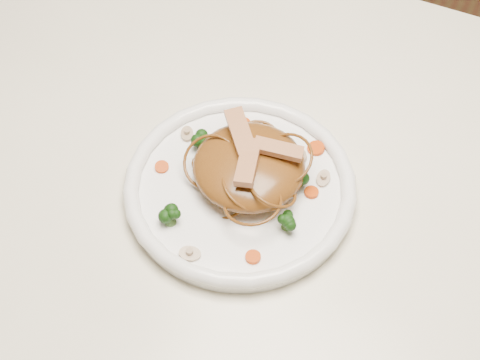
% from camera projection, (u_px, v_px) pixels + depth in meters
% --- Properties ---
extents(table, '(1.20, 0.80, 0.75)m').
position_uv_depth(table, '(289.00, 213.00, 1.01)').
color(table, white).
rests_on(table, ground).
extents(plate, '(0.31, 0.31, 0.02)m').
position_uv_depth(plate, '(240.00, 190.00, 0.90)').
color(plate, white).
rests_on(plate, table).
extents(noodle_mound, '(0.14, 0.14, 0.05)m').
position_uv_depth(noodle_mound, '(249.00, 166.00, 0.88)').
color(noodle_mound, brown).
rests_on(noodle_mound, plate).
extents(chicken_a, '(0.06, 0.03, 0.01)m').
position_uv_depth(chicken_a, '(278.00, 149.00, 0.86)').
color(chicken_a, tan).
rests_on(chicken_a, noodle_mound).
extents(chicken_b, '(0.06, 0.07, 0.01)m').
position_uv_depth(chicken_b, '(240.00, 132.00, 0.87)').
color(chicken_b, tan).
rests_on(chicken_b, noodle_mound).
extents(chicken_c, '(0.04, 0.07, 0.01)m').
position_uv_depth(chicken_c, '(248.00, 162.00, 0.85)').
color(chicken_c, tan).
rests_on(chicken_c, noodle_mound).
extents(broccoli_0, '(0.03, 0.03, 0.03)m').
position_uv_depth(broccoli_0, '(300.00, 175.00, 0.88)').
color(broccoli_0, '#14350B').
rests_on(broccoli_0, plate).
extents(broccoli_1, '(0.03, 0.03, 0.03)m').
position_uv_depth(broccoli_1, '(203.00, 142.00, 0.92)').
color(broccoli_1, '#14350B').
rests_on(broccoli_1, plate).
extents(broccoli_2, '(0.03, 0.03, 0.03)m').
position_uv_depth(broccoli_2, '(170.00, 216.00, 0.85)').
color(broccoli_2, '#14350B').
rests_on(broccoli_2, plate).
extents(broccoli_3, '(0.03, 0.03, 0.03)m').
position_uv_depth(broccoli_3, '(287.00, 219.00, 0.84)').
color(broccoli_3, '#14350B').
rests_on(broccoli_3, plate).
extents(carrot_0, '(0.03, 0.03, 0.00)m').
position_uv_depth(carrot_0, '(316.00, 148.00, 0.93)').
color(carrot_0, '#DA4308').
rests_on(carrot_0, plate).
extents(carrot_1, '(0.02, 0.02, 0.00)m').
position_uv_depth(carrot_1, '(162.00, 167.00, 0.91)').
color(carrot_1, '#DA4308').
rests_on(carrot_1, plate).
extents(carrot_2, '(0.02, 0.02, 0.00)m').
position_uv_depth(carrot_2, '(311.00, 192.00, 0.88)').
color(carrot_2, '#DA4308').
rests_on(carrot_2, plate).
extents(carrot_3, '(0.02, 0.02, 0.00)m').
position_uv_depth(carrot_3, '(244.00, 124.00, 0.95)').
color(carrot_3, '#DA4308').
rests_on(carrot_3, plate).
extents(carrot_4, '(0.02, 0.02, 0.00)m').
position_uv_depth(carrot_4, '(253.00, 257.00, 0.83)').
color(carrot_4, '#DA4308').
rests_on(carrot_4, plate).
extents(mushroom_0, '(0.03, 0.03, 0.01)m').
position_uv_depth(mushroom_0, '(190.00, 254.00, 0.83)').
color(mushroom_0, '#BFA98F').
rests_on(mushroom_0, plate).
extents(mushroom_1, '(0.03, 0.03, 0.01)m').
position_uv_depth(mushroom_1, '(323.00, 179.00, 0.90)').
color(mushroom_1, '#BFA98F').
rests_on(mushroom_1, plate).
extents(mushroom_2, '(0.03, 0.03, 0.01)m').
position_uv_depth(mushroom_2, '(187.00, 134.00, 0.94)').
color(mushroom_2, '#BFA98F').
rests_on(mushroom_2, plate).
extents(mushroom_3, '(0.03, 0.03, 0.01)m').
position_uv_depth(mushroom_3, '(300.00, 157.00, 0.92)').
color(mushroom_3, '#BFA98F').
rests_on(mushroom_3, plate).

